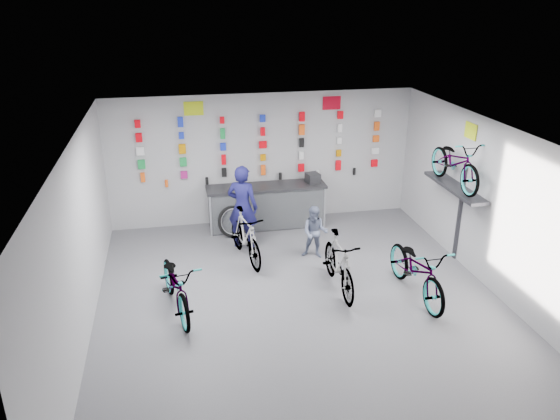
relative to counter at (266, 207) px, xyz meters
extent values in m
plane|color=#4C4C50|center=(0.00, -3.54, -0.49)|extent=(8.00, 8.00, 0.00)
plane|color=white|center=(0.00, -3.54, 2.51)|extent=(8.00, 8.00, 0.00)
plane|color=#AEAEB0|center=(0.00, 0.46, 1.01)|extent=(7.00, 0.00, 7.00)
plane|color=#AEAEB0|center=(0.00, -7.54, 1.01)|extent=(7.00, 0.00, 7.00)
plane|color=#AEAEB0|center=(-3.50, -3.54, 1.01)|extent=(0.00, 8.00, 8.00)
plane|color=#AEAEB0|center=(3.50, -3.54, 1.01)|extent=(0.00, 8.00, 8.00)
cube|color=black|center=(0.00, 0.01, -0.04)|extent=(2.60, 0.60, 0.90)
cube|color=silver|center=(0.00, -0.29, -0.01)|extent=(2.60, 0.02, 0.90)
cube|color=silver|center=(-1.30, -0.29, -0.01)|extent=(0.04, 0.04, 0.96)
cube|color=silver|center=(1.30, -0.29, -0.01)|extent=(0.04, 0.04, 0.96)
cube|color=black|center=(0.00, 0.01, 0.48)|extent=(2.70, 0.66, 0.06)
cube|color=#FF5913|center=(-2.70, 0.39, 0.76)|extent=(0.09, 0.06, 0.21)
cube|color=#A5176E|center=(-1.80, 0.39, 0.76)|extent=(0.15, 0.06, 0.17)
cube|color=black|center=(-0.90, 0.39, 0.76)|extent=(0.11, 0.06, 0.20)
cube|color=#FF5913|center=(0.00, 0.39, 0.76)|extent=(0.10, 0.06, 0.23)
cube|color=#F5010E|center=(0.90, 0.39, 0.76)|extent=(0.14, 0.06, 0.18)
cube|color=#F5010E|center=(1.80, 0.39, 0.76)|extent=(0.12, 0.06, 0.23)
cube|color=#F5010E|center=(2.70, 0.39, 0.76)|extent=(0.15, 0.06, 0.17)
cube|color=#179440|center=(-2.70, 0.39, 1.06)|extent=(0.15, 0.06, 0.20)
cube|color=#179440|center=(-1.80, 0.39, 1.06)|extent=(0.15, 0.06, 0.19)
cube|color=#F5010E|center=(-0.90, 0.39, 1.06)|extent=(0.10, 0.06, 0.22)
cube|color=#D58100|center=(0.00, 0.39, 1.06)|extent=(0.12, 0.06, 0.14)
cube|color=white|center=(0.90, 0.39, 1.06)|extent=(0.10, 0.06, 0.19)
cube|color=#D58100|center=(1.80, 0.39, 1.06)|extent=(0.11, 0.06, 0.15)
cube|color=white|center=(2.70, 0.39, 1.06)|extent=(0.17, 0.06, 0.14)
cube|color=white|center=(-2.70, 0.39, 1.36)|extent=(0.17, 0.06, 0.18)
cube|color=#D58100|center=(-1.80, 0.39, 1.36)|extent=(0.15, 0.06, 0.21)
cube|color=#182FC7|center=(-0.90, 0.39, 1.36)|extent=(0.13, 0.06, 0.17)
cube|color=#F5010E|center=(0.00, 0.39, 1.36)|extent=(0.17, 0.06, 0.16)
cube|color=black|center=(0.90, 0.39, 1.36)|extent=(0.11, 0.06, 0.21)
cube|color=white|center=(1.80, 0.39, 1.36)|extent=(0.10, 0.06, 0.15)
cube|color=#FF5913|center=(2.70, 0.39, 1.36)|extent=(0.14, 0.06, 0.15)
cube|color=#F5010E|center=(-2.70, 0.39, 1.66)|extent=(0.13, 0.06, 0.19)
cube|color=#182FC7|center=(-1.80, 0.39, 1.66)|extent=(0.11, 0.06, 0.15)
cube|color=#179440|center=(-0.90, 0.39, 1.66)|extent=(0.10, 0.06, 0.23)
cube|color=#F5010E|center=(0.00, 0.39, 1.66)|extent=(0.10, 0.06, 0.19)
cube|color=#FF5913|center=(0.90, 0.39, 1.66)|extent=(0.13, 0.06, 0.24)
cube|color=white|center=(1.80, 0.39, 1.66)|extent=(0.10, 0.06, 0.19)
cube|color=#FF5913|center=(2.70, 0.39, 1.66)|extent=(0.12, 0.06, 0.20)
cube|color=#F5010E|center=(-2.70, 0.39, 1.96)|extent=(0.12, 0.06, 0.17)
cube|color=#182FC7|center=(-1.80, 0.39, 1.96)|extent=(0.12, 0.06, 0.22)
cube|color=#F5010E|center=(-0.90, 0.39, 1.96)|extent=(0.09, 0.06, 0.15)
cube|color=#182FC7|center=(0.00, 0.39, 1.96)|extent=(0.12, 0.06, 0.16)
cube|color=#F5010E|center=(0.90, 0.39, 1.96)|extent=(0.12, 0.06, 0.21)
cube|color=#F5010E|center=(1.80, 0.39, 1.96)|extent=(0.13, 0.06, 0.18)
cube|color=white|center=(2.70, 0.39, 1.96)|extent=(0.15, 0.06, 0.17)
cylinder|color=#FF5913|center=(-2.20, 0.37, 0.59)|extent=(0.07, 0.07, 0.16)
cylinder|color=black|center=(-1.30, 0.37, 0.59)|extent=(0.07, 0.07, 0.16)
cylinder|color=black|center=(0.40, 0.37, 0.59)|extent=(0.07, 0.07, 0.16)
cylinder|color=white|center=(1.30, 0.37, 0.59)|extent=(0.07, 0.07, 0.16)
cylinder|color=black|center=(2.20, 0.37, 0.59)|extent=(0.07, 0.07, 0.16)
cube|color=#333338|center=(3.30, -2.34, 1.06)|extent=(0.38, 1.90, 0.06)
cube|color=#333338|center=(3.48, -2.34, 0.51)|extent=(0.04, 0.10, 2.00)
cube|color=#C5DC16|center=(-1.50, 0.44, 2.23)|extent=(0.42, 0.02, 0.30)
cube|color=red|center=(1.60, 0.44, 2.23)|extent=(0.42, 0.02, 0.30)
cube|color=#C5DC16|center=(3.48, -2.34, 2.16)|extent=(0.02, 0.40, 0.30)
imported|color=gray|center=(-2.12, -3.23, 0.02)|extent=(1.01, 2.01, 1.01)
imported|color=gray|center=(0.77, -3.09, 0.05)|extent=(0.51, 1.77, 1.06)
imported|color=gray|center=(2.06, -3.56, 0.04)|extent=(0.79, 2.05, 1.06)
imported|color=gray|center=(-0.71, -1.57, 0.04)|extent=(0.82, 1.80, 1.05)
imported|color=gray|center=(3.25, -2.34, 1.57)|extent=(0.63, 1.80, 0.95)
imported|color=#141349|center=(-0.67, -0.94, 0.41)|extent=(0.78, 0.69, 1.80)
imported|color=slate|center=(0.69, -1.72, 0.06)|extent=(0.65, 0.58, 1.10)
torus|color=black|center=(-0.81, -0.37, -0.14)|extent=(0.77, 0.45, 0.72)
torus|color=silver|center=(-0.81, -0.37, -0.14)|extent=(0.62, 0.34, 0.58)
cube|color=black|center=(1.08, 0.01, 0.62)|extent=(0.33, 0.35, 0.22)
camera|label=1|loc=(-1.99, -11.43, 4.60)|focal=35.00mm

